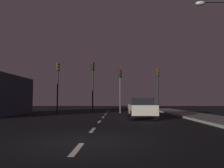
% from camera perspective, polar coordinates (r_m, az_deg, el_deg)
% --- Properties ---
extents(ground_plane, '(80.00, 80.00, 0.00)m').
position_cam_1_polar(ground_plane, '(14.19, -3.12, -9.59)').
color(ground_plane, black).
extents(sidewalk_curb_right, '(3.00, 40.00, 0.15)m').
position_cam_1_polar(sidewalk_curb_right, '(15.55, 25.98, -8.43)').
color(sidewalk_curb_right, gray).
rests_on(sidewalk_curb_right, ground_plane).
extents(lane_stripe_nearest, '(0.16, 1.60, 0.01)m').
position_cam_1_polar(lane_stripe_nearest, '(6.12, -9.12, -16.43)').
color(lane_stripe_nearest, silver).
rests_on(lane_stripe_nearest, ground_plane).
extents(lane_stripe_second, '(0.16, 1.60, 0.01)m').
position_cam_1_polar(lane_stripe_second, '(9.84, -5.08, -11.87)').
color(lane_stripe_second, silver).
rests_on(lane_stripe_second, ground_plane).
extents(lane_stripe_third, '(0.16, 1.60, 0.01)m').
position_cam_1_polar(lane_stripe_third, '(13.60, -3.31, -9.80)').
color(lane_stripe_third, silver).
rests_on(lane_stripe_third, ground_plane).
extents(lane_stripe_fourth, '(0.16, 1.60, 0.01)m').
position_cam_1_polar(lane_stripe_fourth, '(17.37, -2.32, -8.63)').
color(lane_stripe_fourth, silver).
rests_on(lane_stripe_fourth, ground_plane).
extents(lane_stripe_fifth, '(0.16, 1.60, 0.01)m').
position_cam_1_polar(lane_stripe_fifth, '(21.16, -1.68, -7.87)').
color(lane_stripe_fifth, silver).
rests_on(lane_stripe_fifth, ground_plane).
extents(lane_stripe_sixth, '(0.16, 1.60, 0.01)m').
position_cam_1_polar(lane_stripe_sixth, '(24.95, -1.24, -7.34)').
color(lane_stripe_sixth, silver).
rests_on(lane_stripe_sixth, ground_plane).
extents(lane_stripe_seventh, '(0.16, 1.60, 0.01)m').
position_cam_1_polar(lane_stripe_seventh, '(28.74, -0.92, -6.95)').
color(lane_stripe_seventh, silver).
rests_on(lane_stripe_seventh, ground_plane).
extents(traffic_signal_far_left, '(0.32, 0.38, 5.27)m').
position_cam_1_polar(traffic_signal_far_left, '(23.62, -14.02, 1.53)').
color(traffic_signal_far_left, black).
rests_on(traffic_signal_far_left, ground_plane).
extents(traffic_signal_center_left, '(0.32, 0.38, 5.33)m').
position_cam_1_polar(traffic_signal_center_left, '(22.93, -5.05, 1.69)').
color(traffic_signal_center_left, black).
rests_on(traffic_signal_center_left, ground_plane).
extents(traffic_signal_center_right, '(0.32, 0.38, 4.59)m').
position_cam_1_polar(traffic_signal_center_right, '(22.75, 2.15, 0.52)').
color(traffic_signal_center_right, '#4C4C51').
rests_on(traffic_signal_center_right, ground_plane).
extents(traffic_signal_far_right, '(0.32, 0.38, 4.70)m').
position_cam_1_polar(traffic_signal_far_right, '(23.16, 11.93, 0.70)').
color(traffic_signal_far_right, black).
rests_on(traffic_signal_far_right, ground_plane).
extents(car_stopped_ahead, '(1.84, 4.59, 1.49)m').
position_cam_1_polar(car_stopped_ahead, '(16.30, 7.69, -6.18)').
color(car_stopped_ahead, beige).
rests_on(car_stopped_ahead, ground_plane).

